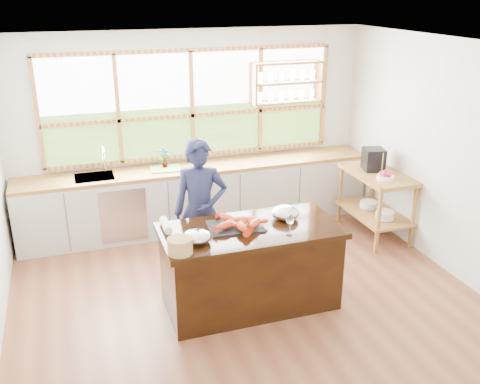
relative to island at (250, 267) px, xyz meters
name	(u,v)px	position (x,y,z in m)	size (l,w,h in m)	color
ground_plane	(244,294)	(0.00, 0.20, -0.45)	(5.00, 5.00, 0.00)	brown
room_shell	(231,130)	(0.02, 0.71, 1.30)	(5.02, 4.52, 2.71)	silver
back_counter	(198,196)	(-0.02, 2.14, 0.00)	(4.90, 0.63, 0.90)	beige
right_shelf_unit	(376,194)	(2.19, 1.09, 0.15)	(0.62, 1.10, 0.90)	#A47632
island	(250,267)	(0.00, 0.00, 0.00)	(1.85, 0.90, 0.90)	black
cook	(201,211)	(-0.34, 0.74, 0.38)	(0.61, 0.40, 1.68)	#191E3D
potted_plant	(164,158)	(-0.46, 2.20, 0.59)	(0.15, 0.10, 0.29)	slate
cutting_board	(166,169)	(-0.46, 2.14, 0.45)	(0.40, 0.30, 0.01)	#5DB446
espresso_machine	(373,159)	(2.19, 1.24, 0.59)	(0.26, 0.28, 0.30)	black
wine_bottle	(382,162)	(2.24, 1.12, 0.58)	(0.07, 0.07, 0.28)	#8FAE4F
fruit_bowl	(386,176)	(2.14, 0.85, 0.49)	(0.22, 0.22, 0.11)	white
slate_board	(235,226)	(-0.14, 0.07, 0.45)	(0.55, 0.40, 0.02)	black
lobster_pile	(238,223)	(-0.12, 0.04, 0.50)	(0.52, 0.48, 0.08)	#D14212
mixing_bowl_left	(197,237)	(-0.60, -0.14, 0.50)	(0.28, 0.28, 0.13)	#B6B9BD
mixing_bowl_right	(285,213)	(0.43, 0.12, 0.51)	(0.30, 0.30, 0.14)	#B6B9BD
wine_glass	(290,220)	(0.32, -0.27, 0.61)	(0.08, 0.08, 0.22)	white
wicker_basket	(180,246)	(-0.80, -0.31, 0.52)	(0.24, 0.24, 0.15)	tan
parchment_roll	(166,225)	(-0.83, 0.26, 0.49)	(0.08, 0.08, 0.30)	white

